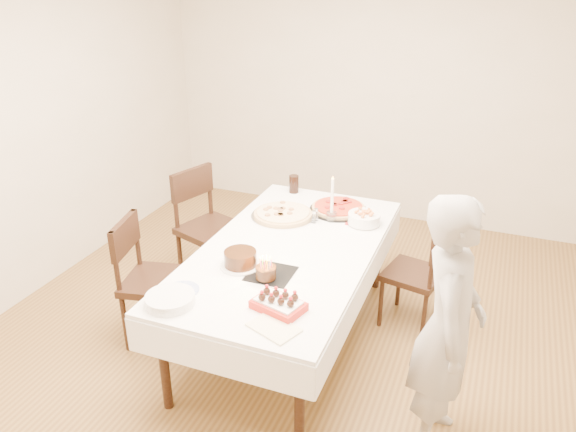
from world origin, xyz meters
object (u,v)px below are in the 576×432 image
at_px(chair_right_savory, 413,274).
at_px(chair_left_savory, 212,230).
at_px(dining_table, 288,294).
at_px(taper_candle, 332,198).
at_px(pizza_white, 283,214).
at_px(pizza_pepperoni, 338,208).
at_px(cola_glass, 294,184).
at_px(layer_cake, 240,259).
at_px(pasta_bowl, 364,218).
at_px(chair_left_dessert, 157,281).
at_px(person, 448,328).
at_px(strawberry_box, 278,304).
at_px(birthday_cake, 266,268).

xyz_separation_m(chair_right_savory, chair_left_savory, (-1.69, -0.02, 0.08)).
distance_m(dining_table, taper_candle, 0.79).
xyz_separation_m(pizza_white, pizza_pepperoni, (0.37, 0.27, 0.00)).
xyz_separation_m(chair_left_savory, pizza_pepperoni, (1.02, 0.24, 0.27)).
xyz_separation_m(cola_glass, layer_cake, (0.13, -1.31, -0.02)).
bearing_deg(pasta_bowl, pizza_white, -170.71).
xyz_separation_m(taper_candle, layer_cake, (-0.34, -0.88, -0.13)).
xyz_separation_m(chair_left_dessert, layer_cake, (0.68, -0.01, 0.33)).
height_order(chair_left_dessert, cola_glass, chair_left_dessert).
bearing_deg(person, strawberry_box, 94.23).
bearing_deg(chair_left_savory, strawberry_box, 150.95).
distance_m(pasta_bowl, taper_candle, 0.28).
height_order(layer_cake, birthday_cake, birthday_cake).
distance_m(pasta_bowl, strawberry_box, 1.29).
distance_m(chair_right_savory, chair_left_savory, 1.69).
distance_m(pizza_white, pasta_bowl, 0.63).
xyz_separation_m(cola_glass, strawberry_box, (0.55, -1.67, -0.04)).
bearing_deg(chair_left_dessert, birthday_cake, 161.25).
bearing_deg(person, cola_glass, 39.44).
relative_size(chair_left_savory, strawberry_box, 3.48).
height_order(pizza_pepperoni, pasta_bowl, pasta_bowl).
relative_size(person, cola_glass, 10.23).
bearing_deg(birthday_cake, pasta_bowl, 69.75).
bearing_deg(chair_right_savory, person, -60.57).
height_order(taper_candle, layer_cake, taper_candle).
distance_m(chair_left_savory, strawberry_box, 1.66).
bearing_deg(chair_left_dessert, pasta_bowl, -157.04).
height_order(person, cola_glass, person).
height_order(birthday_cake, strawberry_box, birthday_cake).
xyz_separation_m(pasta_bowl, birthday_cake, (-0.37, -1.00, 0.03)).
xyz_separation_m(chair_right_savory, taper_candle, (-0.66, 0.01, 0.51)).
bearing_deg(taper_candle, pizza_pepperoni, 91.35).
xyz_separation_m(chair_left_dessert, birthday_cake, (0.90, -0.10, 0.35)).
xyz_separation_m(pasta_bowl, strawberry_box, (-0.17, -1.28, -0.01)).
distance_m(dining_table, chair_left_savory, 1.03).
height_order(chair_right_savory, birthday_cake, birthday_cake).
bearing_deg(pasta_bowl, birthday_cake, -110.25).
bearing_deg(chair_right_savory, pizza_white, -165.07).
xyz_separation_m(dining_table, strawberry_box, (0.22, -0.71, 0.41)).
relative_size(pizza_white, pasta_bowl, 2.04).
distance_m(pizza_pepperoni, taper_candle, 0.26).
distance_m(chair_left_savory, chair_left_dessert, 0.83).
relative_size(chair_right_savory, chair_left_dessert, 0.90).
xyz_separation_m(pizza_white, strawberry_box, (0.45, -1.18, 0.01)).
bearing_deg(chair_left_savory, chair_left_dessert, 109.18).
bearing_deg(chair_left_savory, dining_table, 168.91).
distance_m(person, birthday_cake, 1.14).
distance_m(chair_left_dessert, layer_cake, 0.75).
xyz_separation_m(dining_table, pasta_bowl, (0.39, 0.57, 0.42)).
distance_m(dining_table, pizza_white, 0.66).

